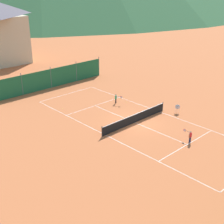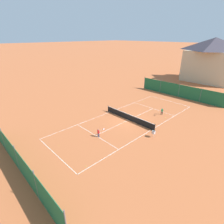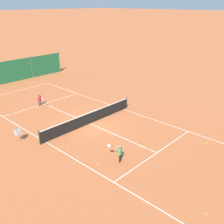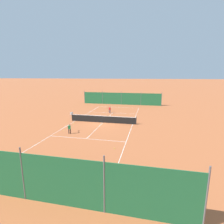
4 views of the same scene
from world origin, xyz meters
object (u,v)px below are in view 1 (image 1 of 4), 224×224
Objects in this scene: tennis_ball_service_box at (126,102)px; ball_hopper at (178,107)px; player_near_service at (116,98)px; tennis_ball_near_corner at (103,108)px; tennis_ball_by_net_right at (145,109)px; tennis_ball_alley_right at (63,109)px; tennis_net at (135,118)px; player_near_baseline at (190,136)px; tennis_ball_alley_left at (89,90)px; tennis_ball_by_net_left at (148,109)px.

tennis_ball_service_box is 6.38m from ball_hopper.
player_near_service is 2.28m from tennis_ball_near_corner.
tennis_ball_alley_right is at bearing 136.23° from tennis_ball_by_net_right.
tennis_ball_service_box is (3.49, 4.62, -0.47)m from tennis_net.
player_near_baseline is at bearing -110.63° from tennis_ball_by_net_right.
tennis_ball_near_corner is at bearing -114.60° from tennis_ball_alley_left.
tennis_ball_alley_left is 0.07× the size of ball_hopper.
tennis_ball_by_net_left is at bearing 120.14° from ball_hopper.
tennis_ball_by_net_right is 1.00× the size of tennis_ball_alley_right.
player_near_baseline is 14.96m from tennis_ball_alley_right.
player_near_service is at bearing 65.61° from tennis_net.
tennis_ball_by_net_right is 0.07× the size of ball_hopper.
player_near_service is (2.39, 5.27, 0.16)m from tennis_net.
tennis_net is 8.84m from tennis_ball_alley_right.
ball_hopper is at bearing -59.86° from tennis_ball_by_net_left.
tennis_ball_by_net_right and tennis_ball_near_corner have the same top height.
player_near_service is at bearing 3.44° from tennis_ball_near_corner.
tennis_ball_alley_left is (-0.78, 9.72, 0.00)m from tennis_ball_by_net_left.
tennis_ball_by_net_left is 1.00× the size of tennis_ball_alley_left.
tennis_net is 8.11× the size of player_near_service.
tennis_ball_by_net_left is (3.69, 1.32, -0.47)m from tennis_net.
tennis_ball_alley_right is 6.85m from tennis_ball_alley_left.
tennis_ball_by_net_right is 1.00× the size of tennis_ball_near_corner.
tennis_ball_service_box is 2.95m from tennis_ball_by_net_right.
player_near_baseline is 8.25m from tennis_ball_by_net_left.
tennis_ball_alley_left is 6.50m from tennis_ball_near_corner.
player_near_baseline is 17.40× the size of tennis_ball_near_corner.
tennis_ball_alley_right is 0.07× the size of ball_hopper.
tennis_ball_alley_right is (-5.70, 2.92, -0.63)m from player_near_service.
player_near_baseline reaches higher than tennis_ball_alley_right.
tennis_ball_alley_right is at bearing 104.79° from player_near_baseline.
tennis_ball_by_net_left is (0.20, -0.35, 0.00)m from tennis_ball_by_net_right.
player_near_service reaches higher than tennis_ball_service_box.
tennis_net is 139.09× the size of tennis_ball_alley_right.
tennis_net reaches higher than tennis_ball_alley_left.
player_near_baseline is (0.51, -6.27, 0.17)m from tennis_net.
tennis_ball_alley_left is at bearing 93.56° from tennis_ball_by_net_right.
tennis_ball_by_net_right and tennis_ball_by_net_left have the same top height.
tennis_ball_service_box is at bearing 74.66° from player_near_baseline.
tennis_ball_by_net_right is at bearing 25.49° from tennis_net.
tennis_ball_alley_left is 1.00× the size of tennis_ball_near_corner.
tennis_ball_by_net_right is 1.00× the size of tennis_ball_by_net_left.
tennis_ball_service_box and tennis_ball_near_corner have the same top height.
tennis_net is 5.16m from tennis_ball_near_corner.
tennis_net reaches higher than ball_hopper.
ball_hopper is (5.10, -6.60, 0.63)m from tennis_ball_near_corner.
player_near_service reaches higher than tennis_ball_alley_left.
tennis_ball_near_corner is (-2.70, -5.91, 0.00)m from tennis_ball_alley_left.
player_near_baseline is 6.79m from ball_hopper.
tennis_ball_alley_right is at bearing 112.03° from tennis_net.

